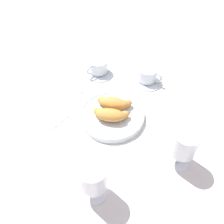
{
  "coord_description": "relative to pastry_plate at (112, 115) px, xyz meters",
  "views": [
    {
      "loc": [
        0.15,
        -0.56,
        0.66
      ],
      "look_at": [
        -0.02,
        -0.02,
        0.03
      ],
      "focal_mm": 39.42,
      "sensor_mm": 36.0,
      "label": 1
    }
  ],
  "objects": [
    {
      "name": "sugar_packet",
      "position": [
        -0.17,
        0.1,
        -0.01
      ],
      "size": [
        0.06,
        0.05,
        0.01
      ],
      "primitive_type": "cube",
      "rotation": [
        0.0,
        0.0,
        -0.5
      ],
      "color": "white",
      "rests_on": "ground_plane"
    },
    {
      "name": "croissant_small",
      "position": [
        -0.0,
        0.03,
        0.03
      ],
      "size": [
        0.14,
        0.07,
        0.04
      ],
      "color": "#CC893D",
      "rests_on": "pastry_plate"
    },
    {
      "name": "pastry_plate",
      "position": [
        0.0,
        0.0,
        0.0
      ],
      "size": [
        0.23,
        0.23,
        0.02
      ],
      "color": "silver",
      "rests_on": "ground_plane"
    },
    {
      "name": "ground_plane",
      "position": [
        0.02,
        0.02,
        -0.01
      ],
      "size": [
        2.2,
        2.2,
        0.0
      ],
      "primitive_type": "plane",
      "color": "silver"
    },
    {
      "name": "juice_glass_left",
      "position": [
        0.04,
        -0.28,
        0.08
      ],
      "size": [
        0.08,
        0.08,
        0.14
      ],
      "color": "white",
      "rests_on": "ground_plane"
    },
    {
      "name": "folded_napkin",
      "position": [
        -0.22,
        -0.07,
        -0.01
      ],
      "size": [
        0.14,
        0.14,
        0.01
      ],
      "primitive_type": "cube",
      "rotation": [
        0.0,
        0.0,
        -0.37
      ],
      "color": "silver",
      "rests_on": "ground_plane"
    },
    {
      "name": "coffee_cup_far",
      "position": [
        0.08,
        0.23,
        0.01
      ],
      "size": [
        0.14,
        0.14,
        0.06
      ],
      "color": "silver",
      "rests_on": "ground_plane"
    },
    {
      "name": "juice_glass_right",
      "position": [
        0.24,
        -0.11,
        0.08
      ],
      "size": [
        0.08,
        0.08,
        0.14
      ],
      "color": "white",
      "rests_on": "ground_plane"
    },
    {
      "name": "croissant_large",
      "position": [
        0.0,
        -0.02,
        0.03
      ],
      "size": [
        0.14,
        0.08,
        0.04
      ],
      "color": "#CC893D",
      "rests_on": "pastry_plate"
    },
    {
      "name": "coffee_cup_near",
      "position": [
        -0.13,
        0.22,
        0.01
      ],
      "size": [
        0.14,
        0.14,
        0.06
      ],
      "color": "silver",
      "rests_on": "ground_plane"
    }
  ]
}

